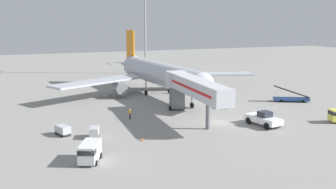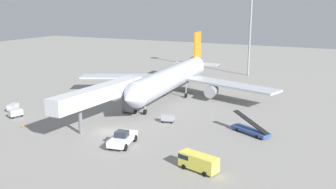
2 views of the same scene
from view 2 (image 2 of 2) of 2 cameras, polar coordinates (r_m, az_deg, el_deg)
The scene contains 12 objects.
ground_plane at distance 67.35m, azimuth -9.25°, elevation -5.50°, with size 300.00×300.00×0.00m, color gray.
airplane_at_gate at distance 89.15m, azimuth 0.82°, elevation 2.62°, with size 50.05×47.25×14.23m.
jet_bridge at distance 70.13m, azimuth -9.70°, elevation 0.04°, with size 4.53×22.83×7.39m.
pushback_tug at distance 60.22m, azimuth -6.89°, elevation -6.61°, with size 3.82×6.81×2.44m.
belt_loader_truck at distance 66.43m, azimuth 12.37°, elevation -5.20°, with size 7.41×5.15×3.40m.
service_van_far_center at distance 51.41m, azimuth 4.48°, elevation -10.01°, with size 5.83×3.25×2.25m.
baggage_cart_near_right at distance 84.97m, azimuth -22.39°, elevation -1.77°, with size 2.23×2.92×1.46m.
baggage_cart_outer_right at distance 80.03m, azimuth -22.04°, elevation -2.60°, with size 1.95×2.80×1.58m.
baggage_cart_mid_center at distance 71.08m, azimuth -0.04°, elevation -3.64°, with size 2.54×1.70×1.36m.
ground_crew_worker_foreground at distance 80.70m, azimuth -13.42°, elevation -1.76°, with size 0.44×0.44×1.83m.
safety_cone_alpha at distance 73.27m, azimuth -21.17°, elevation -4.46°, with size 0.36×0.36×0.56m.
apron_light_mast at distance 118.23m, azimuth 12.51°, elevation 13.08°, with size 2.40×2.40×31.88m.
Camera 2 is at (37.48, -51.51, 21.86)m, focal length 40.33 mm.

